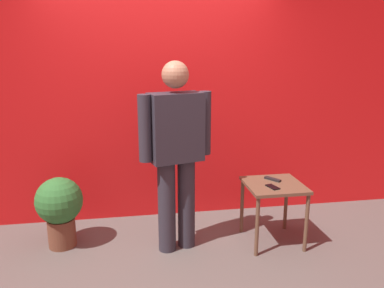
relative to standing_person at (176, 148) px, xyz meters
name	(u,v)px	position (x,y,z in m)	size (l,w,h in m)	color
ground_plane	(173,275)	(-0.09, -0.46, -0.98)	(12.00, 12.00, 0.00)	#59544F
back_wall_red	(158,95)	(-0.09, 0.83, 0.38)	(6.35, 0.12, 2.72)	red
standing_person	(176,148)	(0.00, 0.00, 0.00)	(0.70, 0.35, 1.76)	#2D2D38
side_table	(274,193)	(0.94, -0.04, -0.47)	(0.54, 0.54, 0.60)	brown
cell_phone	(273,187)	(0.89, -0.13, -0.38)	(0.07, 0.14, 0.01)	black
tv_remote	(273,179)	(0.96, 0.06, -0.37)	(0.04, 0.17, 0.02)	black
potted_plant	(60,206)	(-1.09, 0.21, -0.58)	(0.44, 0.44, 0.69)	brown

